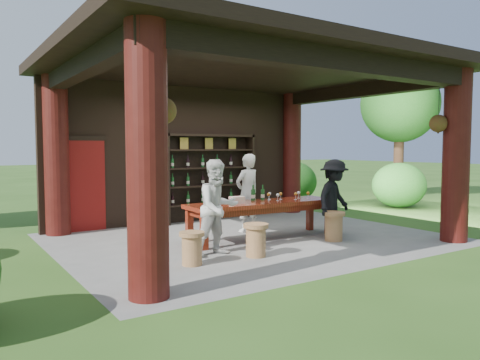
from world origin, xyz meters
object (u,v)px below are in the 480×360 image
stool_near_right (334,225)px  guest_man (334,199)px  napkin_basket (237,200)px  guest_woman (218,207)px  tasting_table (263,207)px  stool_near_left (256,239)px  host (247,193)px  stool_far_left (192,248)px  wine_shelf (210,177)px

stool_near_right → guest_man: bearing=45.3°
napkin_basket → guest_woman: bearing=-140.7°
tasting_table → guest_woman: bearing=-153.6°
stool_near_left → stool_near_right: bearing=7.1°
guest_man → napkin_basket: size_ratio=6.10×
stool_near_left → guest_woman: size_ratio=0.34×
stool_near_right → stool_near_left: bearing=-172.9°
guest_woman → napkin_basket: guest_woman is taller
host → guest_woman: size_ratio=1.04×
stool_near_left → stool_near_right: (2.04, 0.26, 0.01)m
stool_far_left → napkin_basket: size_ratio=2.00×
stool_far_left → napkin_basket: (1.50, 1.04, 0.54)m
stool_far_left → guest_man: guest_man is taller
napkin_basket → stool_far_left: bearing=-145.3°
host → napkin_basket: size_ratio=6.48×
stool_near_right → host: 2.03m
guest_man → wine_shelf: bearing=88.3°
napkin_basket → wine_shelf: bearing=70.8°
stool_near_left → stool_far_left: size_ratio=1.07×
host → guest_woman: 2.28m
tasting_table → napkin_basket: bearing=-174.7°
wine_shelf → stool_near_right: bearing=-77.9°
stool_far_left → napkin_basket: napkin_basket is taller
stool_far_left → tasting_table: bearing=27.0°
stool_near_left → guest_man: size_ratio=0.35×
wine_shelf → napkin_basket: size_ratio=9.40×
stool_near_right → stool_far_left: (-3.19, -0.18, -0.03)m
guest_woman → guest_man: bearing=-2.5°
guest_woman → napkin_basket: (0.81, 0.67, 0.01)m
guest_woman → stool_near_right: bearing=-8.1°
host → guest_man: host is taller
stool_far_left → guest_man: bearing=7.0°
tasting_table → stool_near_left: 1.58m
tasting_table → stool_far_left: size_ratio=6.14×
guest_man → stool_far_left: bearing=168.4°
stool_near_right → guest_woman: 2.57m
tasting_table → stool_near_right: 1.43m
wine_shelf → host: (-0.09, -1.79, -0.24)m
stool_near_left → napkin_basket: size_ratio=2.13×
host → guest_woman: host is taller
stool_far_left → guest_woman: 0.95m
stool_near_right → host: (-0.85, 1.76, 0.54)m
stool_near_left → wine_shelf: bearing=71.4°
stool_far_left → host: bearing=39.5°
wine_shelf → stool_near_right: (0.76, -3.55, -0.78)m
tasting_table → guest_woman: (-1.46, -0.73, 0.18)m
guest_woman → napkin_basket: bearing=35.6°
guest_man → napkin_basket: bearing=143.8°
wine_shelf → guest_man: wine_shelf is taller
stool_near_right → stool_far_left: stool_near_right is taller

